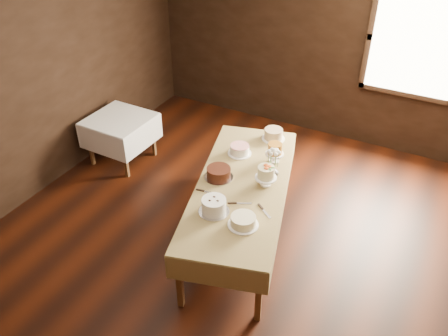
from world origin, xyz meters
TOP-DOWN VIEW (x-y plane):
  - floor at (0.00, 0.00)m, footprint 5.00×6.00m
  - wall_back at (0.00, 3.00)m, footprint 5.00×0.02m
  - wall_left at (-2.50, 0.00)m, footprint 0.02×6.00m
  - window at (1.30, 2.94)m, footprint 1.10×0.05m
  - display_table at (0.15, 0.31)m, footprint 1.52×2.52m
  - side_table at (-1.99, 0.94)m, footprint 0.81×0.81m
  - cake_speckled at (0.09, 1.31)m, footprint 0.31×0.31m
  - cake_lattice at (-0.13, 0.82)m, footprint 0.31×0.31m
  - cake_caramel at (0.29, 0.86)m, footprint 0.22×0.22m
  - cake_chocolate at (-0.11, 0.29)m, footprint 0.36×0.36m
  - cake_flowers at (0.38, 0.41)m, footprint 0.24×0.24m
  - cake_swirl at (0.12, -0.23)m, footprint 0.30×0.30m
  - cake_cream at (0.45, -0.27)m, footprint 0.29×0.29m
  - cake_server_a at (0.32, 0.02)m, footprint 0.22×0.14m
  - cake_server_b at (0.58, -0.02)m, footprint 0.21×0.16m
  - cake_server_d at (0.34, 0.61)m, footprint 0.06×0.24m
  - cake_server_e at (-0.05, 0.02)m, footprint 0.24×0.06m
  - flower_vase at (0.39, 0.58)m, footprint 0.18×0.18m
  - flower_bouquet at (0.39, 0.58)m, footprint 0.14×0.14m

SIDE VIEW (x-z plane):
  - floor at x=0.00m, z-range -0.01..0.01m
  - side_table at x=-1.99m, z-range 0.26..0.92m
  - display_table at x=0.15m, z-range 0.31..1.04m
  - cake_server_a at x=0.32m, z-range 0.73..0.74m
  - cake_server_b at x=0.58m, z-range 0.73..0.74m
  - cake_server_d at x=0.34m, z-range 0.73..0.74m
  - cake_server_e at x=-0.05m, z-range 0.73..0.74m
  - cake_lattice at x=-0.13m, z-range 0.73..0.83m
  - cake_cream at x=0.45m, z-range 0.73..0.83m
  - cake_chocolate at x=-0.11m, z-range 0.73..0.85m
  - cake_speckled at x=0.09m, z-range 0.73..0.86m
  - flower_vase at x=0.39m, z-range 0.73..0.87m
  - cake_swirl at x=0.12m, z-range 0.73..0.88m
  - cake_flowers at x=0.38m, z-range 0.71..0.95m
  - cake_caramel at x=0.29m, z-range 0.71..0.96m
  - flower_bouquet at x=0.39m, z-range 0.89..1.09m
  - wall_back at x=0.00m, z-range 0.00..2.80m
  - wall_left at x=-2.50m, z-range 0.00..2.80m
  - window at x=1.30m, z-range 0.95..2.25m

